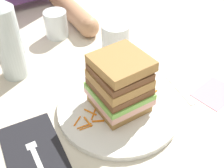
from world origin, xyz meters
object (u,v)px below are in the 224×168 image
at_px(sandwich, 120,84).
at_px(water_bottle, 6,37).
at_px(fork, 36,156).
at_px(knife, 172,80).
at_px(napkin_dark, 33,149).
at_px(main_plate, 119,107).
at_px(empty_tumbler_0, 56,24).
at_px(napkin_pink, 215,93).
at_px(juice_glass, 116,40).
at_px(empty_tumbler_1, 4,33).

xyz_separation_m(sandwich, water_bottle, (-0.16, 0.24, 0.04)).
relative_size(fork, knife, 0.83).
bearing_deg(fork, napkin_dark, 88.34).
relative_size(main_plate, knife, 1.37).
relative_size(sandwich, knife, 0.63).
relative_size(sandwich, napkin_dark, 0.80).
relative_size(empty_tumbler_0, napkin_pink, 0.80).
xyz_separation_m(sandwich, knife, (0.17, 0.02, -0.07)).
relative_size(main_plate, empty_tumbler_0, 3.42).
bearing_deg(knife, napkin_dark, -177.04).
bearing_deg(main_plate, sandwich, 37.91).
xyz_separation_m(main_plate, juice_glass, (0.11, 0.20, 0.03)).
relative_size(juice_glass, napkin_pink, 0.86).
bearing_deg(empty_tumbler_0, empty_tumbler_1, 168.85).
relative_size(napkin_dark, fork, 0.96).
bearing_deg(knife, water_bottle, 145.20).
height_order(knife, water_bottle, water_bottle).
bearing_deg(juice_glass, fork, -144.83).
xyz_separation_m(knife, empty_tumbler_0, (-0.16, 0.34, 0.04)).
xyz_separation_m(sandwich, fork, (-0.20, -0.03, -0.07)).
bearing_deg(empty_tumbler_1, fork, -98.19).
relative_size(sandwich, fork, 0.76).
bearing_deg(empty_tumbler_1, sandwich, -69.56).
bearing_deg(napkin_pink, juice_glass, 112.69).
bearing_deg(napkin_dark, sandwich, 0.89).
height_order(knife, empty_tumbler_1, empty_tumbler_1).
height_order(sandwich, knife, sandwich).
relative_size(sandwich, water_bottle, 0.50).
height_order(fork, empty_tumbler_0, empty_tumbler_0).
distance_m(empty_tumbler_0, napkin_pink, 0.49).
relative_size(water_bottle, napkin_pink, 2.53).
height_order(napkin_dark, empty_tumbler_1, empty_tumbler_1).
bearing_deg(fork, napkin_pink, -6.46).
bearing_deg(water_bottle, napkin_pink, -39.51).
bearing_deg(napkin_pink, fork, 173.54).
distance_m(fork, knife, 0.37).
bearing_deg(napkin_dark, knife, 2.96).
bearing_deg(napkin_pink, water_bottle, 140.49).
distance_m(main_plate, fork, 0.21).
relative_size(water_bottle, empty_tumbler_0, 3.15).
relative_size(sandwich, juice_glass, 1.49).
xyz_separation_m(sandwich, empty_tumbler_0, (0.00, 0.36, -0.04)).
height_order(napkin_dark, napkin_pink, same).
distance_m(main_plate, empty_tumbler_1, 0.42).
distance_m(fork, napkin_pink, 0.43).
bearing_deg(fork, sandwich, 7.10).
height_order(sandwich, fork, sandwich).
xyz_separation_m(water_bottle, empty_tumbler_0, (0.16, 0.12, -0.07)).
bearing_deg(water_bottle, fork, -99.42).
distance_m(sandwich, water_bottle, 0.29).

